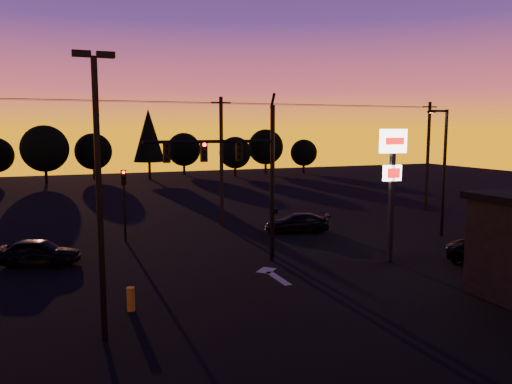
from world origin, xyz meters
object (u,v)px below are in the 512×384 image
(streetlight, at_px, (443,167))
(suv_parked, at_px, (496,253))
(parking_lot_light, at_px, (98,178))
(car_left, at_px, (39,252))
(traffic_signal_mast, at_px, (243,167))
(car_right, at_px, (297,223))
(secondary_signal, at_px, (124,195))
(pylon_sign, at_px, (392,167))
(bollard, at_px, (131,299))

(streetlight, xyz_separation_m, suv_parked, (-2.42, -6.59, -3.78))
(parking_lot_light, xyz_separation_m, car_left, (-2.24, 10.46, -4.59))
(traffic_signal_mast, distance_m, parking_lot_light, 10.19)
(car_right, distance_m, suv_parked, 12.40)
(traffic_signal_mast, relative_size, streetlight, 1.07)
(car_right, height_order, suv_parked, suv_parked)
(secondary_signal, xyz_separation_m, car_right, (10.93, -1.49, -2.24))
(secondary_signal, bearing_deg, streetlight, -17.56)
(traffic_signal_mast, height_order, pylon_sign, traffic_signal_mast)
(pylon_sign, height_order, car_right, pylon_sign)
(pylon_sign, bearing_deg, bollard, -170.75)
(traffic_signal_mast, height_order, suv_parked, traffic_signal_mast)
(secondary_signal, bearing_deg, parking_lot_light, -99.79)
(secondary_signal, height_order, parking_lot_light, parking_lot_light)
(pylon_sign, bearing_deg, car_left, 160.40)
(suv_parked, bearing_deg, bollard, 145.42)
(streetlight, distance_m, car_right, 9.92)
(bollard, relative_size, suv_parked, 0.20)
(traffic_signal_mast, height_order, streetlight, traffic_signal_mast)
(parking_lot_light, bearing_deg, bollard, 63.54)
(parking_lot_light, bearing_deg, car_left, 102.09)
(parking_lot_light, distance_m, suv_parked, 19.64)
(secondary_signal, height_order, car_left, secondary_signal)
(streetlight, bearing_deg, parking_lot_light, -158.35)
(bollard, bearing_deg, car_right, 41.01)
(secondary_signal, distance_m, suv_parked, 20.86)
(streetlight, bearing_deg, car_left, 175.26)
(traffic_signal_mast, bearing_deg, pylon_sign, -19.36)
(secondary_signal, height_order, bollard, secondary_signal)
(traffic_signal_mast, relative_size, bollard, 9.43)
(parking_lot_light, bearing_deg, traffic_signal_mast, 43.37)
(car_left, xyz_separation_m, suv_parked, (21.23, -8.55, -0.04))
(parking_lot_light, xyz_separation_m, streetlight, (21.41, 8.50, -0.85))
(parking_lot_light, distance_m, streetlight, 23.05)
(traffic_signal_mast, bearing_deg, parking_lot_light, -136.63)
(traffic_signal_mast, distance_m, suv_parked, 13.36)
(parking_lot_light, relative_size, suv_parked, 1.99)
(bollard, bearing_deg, secondary_signal, 83.70)
(traffic_signal_mast, height_order, car_left, traffic_signal_mast)
(secondary_signal, relative_size, pylon_sign, 0.64)
(secondary_signal, relative_size, parking_lot_light, 0.48)
(traffic_signal_mast, height_order, parking_lot_light, parking_lot_light)
(secondary_signal, xyz_separation_m, car_left, (-4.74, -4.03, -2.18))
(streetlight, bearing_deg, traffic_signal_mast, -173.86)
(parking_lot_light, bearing_deg, suv_parked, 5.75)
(parking_lot_light, relative_size, bollard, 10.05)
(pylon_sign, distance_m, streetlight, 8.00)
(bollard, height_order, suv_parked, suv_parked)
(secondary_signal, height_order, car_right, secondary_signal)
(car_left, bearing_deg, parking_lot_light, -147.08)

